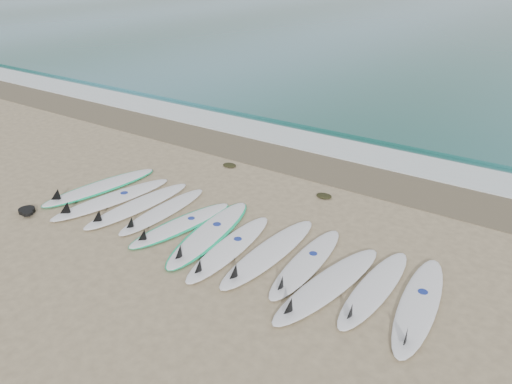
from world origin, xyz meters
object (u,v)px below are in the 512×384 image
Objects in this scene: leash_coil at (27,211)px; surfboard_6 at (228,248)px; surfboard_11 at (418,306)px; surfboard_0 at (99,187)px.

surfboard_6 is at bearing 15.42° from leash_coil.
surfboard_6 is 3.28m from surfboard_11.
surfboard_11 is 5.79× the size of leash_coil.
surfboard_6 is 0.97× the size of surfboard_11.
leash_coil is (-7.48, -1.50, -0.01)m from surfboard_11.
surfboard_6 is 4.37m from leash_coil.
leash_coil is at bearing -91.40° from surfboard_0.
surfboard_0 is 3.94m from surfboard_6.
leash_coil is (-4.22, -1.16, -0.01)m from surfboard_6.
surfboard_11 is (7.19, -0.08, 0.01)m from surfboard_0.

